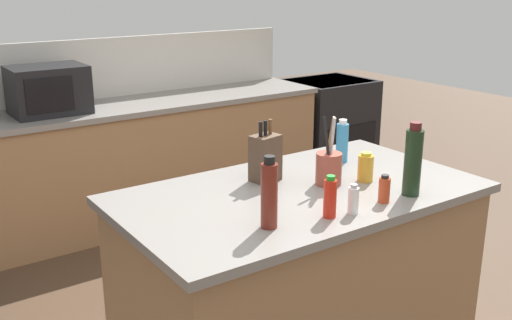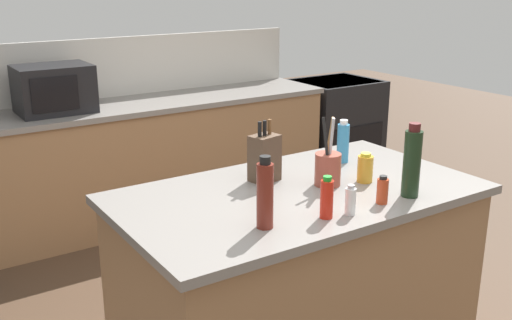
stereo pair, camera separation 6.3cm
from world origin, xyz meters
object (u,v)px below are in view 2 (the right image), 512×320
at_px(salt_shaker, 350,201).
at_px(honey_jar, 365,168).
at_px(range_oven, 334,128).
at_px(wine_bottle, 412,162).
at_px(hot_sauce_bottle, 327,198).
at_px(vinegar_bottle, 265,194).
at_px(dish_soap_bottle, 343,142).
at_px(knife_block, 265,157).
at_px(spice_jar_paprika, 382,190).
at_px(utensil_crock, 328,168).
at_px(microwave, 54,89).

bearing_deg(salt_shaker, honey_jar, 38.58).
distance_m(range_oven, honey_jar, 2.95).
relative_size(range_oven, wine_bottle, 2.81).
height_order(hot_sauce_bottle, vinegar_bottle, vinegar_bottle).
distance_m(vinegar_bottle, dish_soap_bottle, 0.93).
distance_m(knife_block, honey_jar, 0.47).
bearing_deg(knife_block, hot_sauce_bottle, -106.97).
relative_size(range_oven, spice_jar_paprika, 7.50).
bearing_deg(dish_soap_bottle, utensil_crock, -141.83).
height_order(spice_jar_paprika, honey_jar, honey_jar).
xyz_separation_m(range_oven, knife_block, (-2.17, -2.01, 0.59)).
xyz_separation_m(range_oven, utensil_crock, (-1.96, -2.22, 0.56)).
bearing_deg(dish_soap_bottle, hot_sauce_bottle, -136.01).
bearing_deg(salt_shaker, range_oven, 50.22).
relative_size(range_oven, dish_soap_bottle, 4.13).
bearing_deg(vinegar_bottle, range_oven, 44.83).
relative_size(vinegar_bottle, wine_bottle, 0.87).
distance_m(range_oven, utensil_crock, 3.01).
bearing_deg(spice_jar_paprika, honey_jar, 62.06).
xyz_separation_m(microwave, honey_jar, (0.79, -2.28, -0.10)).
xyz_separation_m(utensil_crock, hot_sauce_bottle, (-0.25, -0.30, 0.00)).
height_order(utensil_crock, spice_jar_paprika, utensil_crock).
distance_m(salt_shaker, spice_jar_paprika, 0.20).
bearing_deg(honey_jar, range_oven, 51.89).
xyz_separation_m(microwave, dish_soap_bottle, (0.91, -1.99, -0.06)).
xyz_separation_m(microwave, wine_bottle, (0.83, -2.52, -0.01)).
xyz_separation_m(knife_block, utensil_crock, (0.21, -0.21, -0.03)).
distance_m(knife_block, dish_soap_bottle, 0.50).
relative_size(utensil_crock, salt_shaker, 2.54).
bearing_deg(wine_bottle, spice_jar_paprika, 178.79).
xyz_separation_m(vinegar_bottle, spice_jar_paprika, (0.56, -0.06, -0.08)).
distance_m(range_oven, knife_block, 3.01).
height_order(salt_shaker, dish_soap_bottle, dish_soap_bottle).
relative_size(salt_shaker, honey_jar, 0.90).
relative_size(knife_block, spice_jar_paprika, 2.36).
bearing_deg(microwave, vinegar_bottle, -87.55).
height_order(vinegar_bottle, honey_jar, vinegar_bottle).
xyz_separation_m(spice_jar_paprika, honey_jar, (0.13, 0.24, 0.01)).
bearing_deg(honey_jar, wine_bottle, -81.92).
relative_size(knife_block, vinegar_bottle, 1.01).
bearing_deg(range_oven, honey_jar, -128.11).
relative_size(range_oven, utensil_crock, 2.87).
relative_size(microwave, dish_soap_bottle, 2.26).
bearing_deg(honey_jar, hot_sauce_bottle, -151.21).
height_order(knife_block, honey_jar, knife_block).
height_order(utensil_crock, wine_bottle, wine_bottle).
distance_m(microwave, hot_sauce_bottle, 2.54).
bearing_deg(utensil_crock, wine_bottle, -56.09).
height_order(range_oven, knife_block, knife_block).
bearing_deg(utensil_crock, vinegar_bottle, -154.68).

